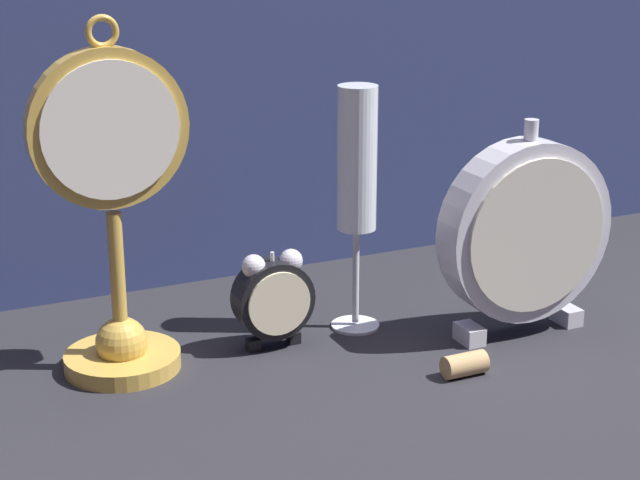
{
  "coord_description": "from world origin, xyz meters",
  "views": [
    {
      "loc": [
        -0.41,
        -0.79,
        0.43
      ],
      "look_at": [
        0.0,
        0.08,
        0.12
      ],
      "focal_mm": 60.0,
      "sensor_mm": 36.0,
      "label": 1
    }
  ],
  "objects_px": {
    "wine_cork": "(465,364)",
    "champagne_flute": "(357,175)",
    "mantel_clock_silver": "(526,232)",
    "pocket_watch_on_stand": "(115,227)",
    "alarm_clock_twin_bell": "(273,295)"
  },
  "relations": [
    {
      "from": "pocket_watch_on_stand",
      "to": "champagne_flute",
      "type": "height_order",
      "value": "pocket_watch_on_stand"
    },
    {
      "from": "pocket_watch_on_stand",
      "to": "alarm_clock_twin_bell",
      "type": "height_order",
      "value": "pocket_watch_on_stand"
    },
    {
      "from": "mantel_clock_silver",
      "to": "champagne_flute",
      "type": "relative_size",
      "value": 0.88
    },
    {
      "from": "alarm_clock_twin_bell",
      "to": "champagne_flute",
      "type": "bearing_deg",
      "value": 6.81
    },
    {
      "from": "pocket_watch_on_stand",
      "to": "mantel_clock_silver",
      "type": "bearing_deg",
      "value": -12.71
    },
    {
      "from": "champagne_flute",
      "to": "mantel_clock_silver",
      "type": "bearing_deg",
      "value": -30.47
    },
    {
      "from": "wine_cork",
      "to": "champagne_flute",
      "type": "bearing_deg",
      "value": 105.08
    },
    {
      "from": "champagne_flute",
      "to": "wine_cork",
      "type": "relative_size",
      "value": 5.99
    },
    {
      "from": "pocket_watch_on_stand",
      "to": "champagne_flute",
      "type": "distance_m",
      "value": 0.25
    },
    {
      "from": "pocket_watch_on_stand",
      "to": "alarm_clock_twin_bell",
      "type": "xyz_separation_m",
      "value": [
        0.15,
        -0.01,
        -0.09
      ]
    },
    {
      "from": "pocket_watch_on_stand",
      "to": "champagne_flute",
      "type": "bearing_deg",
      "value": -0.6
    },
    {
      "from": "mantel_clock_silver",
      "to": "wine_cork",
      "type": "height_order",
      "value": "mantel_clock_silver"
    },
    {
      "from": "alarm_clock_twin_bell",
      "to": "pocket_watch_on_stand",
      "type": "bearing_deg",
      "value": 174.6
    },
    {
      "from": "pocket_watch_on_stand",
      "to": "alarm_clock_twin_bell",
      "type": "relative_size",
      "value": 3.34
    },
    {
      "from": "alarm_clock_twin_bell",
      "to": "wine_cork",
      "type": "relative_size",
      "value": 2.36
    }
  ]
}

